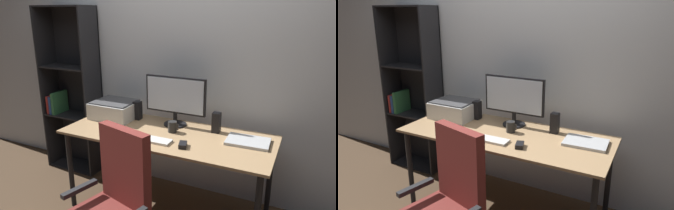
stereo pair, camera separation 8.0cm
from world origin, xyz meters
The scene contains 11 objects.
back_wall centered at (0.00, 0.52, 1.30)m, with size 6.40×0.10×2.60m, color silver.
desk centered at (0.00, 0.00, 0.66)m, with size 1.73×0.70×0.74m.
monitor centered at (-0.02, 0.21, 0.99)m, with size 0.55×0.20×0.43m.
keyboard centered at (-0.03, -0.19, 0.75)m, with size 0.29×0.11×0.02m, color silver.
mouse centered at (0.22, -0.19, 0.76)m, with size 0.06×0.10×0.03m, color black.
coffee_mug centered at (0.03, 0.05, 0.79)m, with size 0.09×0.07×0.09m.
laptop centered at (0.64, 0.09, 0.75)m, with size 0.32×0.23×0.02m, color #B7BABC.
speaker_left centered at (-0.40, 0.20, 0.82)m, with size 0.06×0.07×0.17m, color black.
speaker_right centered at (0.35, 0.20, 0.82)m, with size 0.06×0.07×0.17m, color black.
printer centered at (-0.61, 0.15, 0.82)m, with size 0.40×0.34×0.16m.
bookshelf centered at (-1.31, 0.35, 0.86)m, with size 0.61×0.28×1.76m.
Camera 2 is at (1.09, -2.08, 1.69)m, focal length 32.94 mm.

